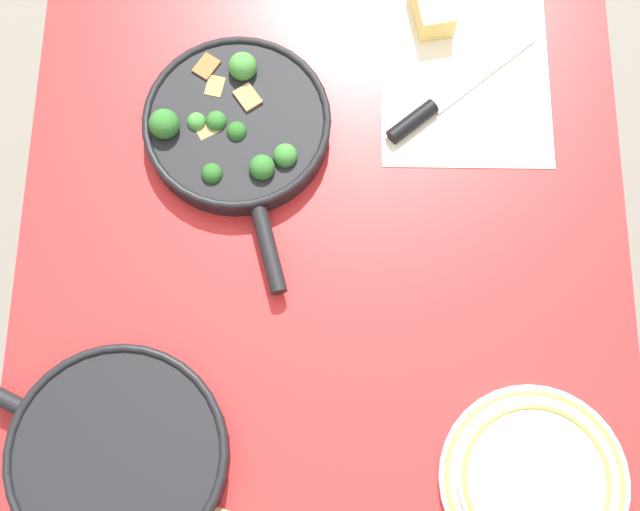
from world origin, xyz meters
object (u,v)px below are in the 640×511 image
(skillet_broccoli, at_px, (233,126))
(skillet_eggs, at_px, (114,455))
(dinner_plate_stack, at_px, (531,480))
(grater_knife, at_px, (438,100))
(cheese_block, at_px, (429,5))

(skillet_broccoli, xyz_separation_m, skillet_eggs, (-0.48, 0.14, 0.00))
(dinner_plate_stack, bearing_deg, skillet_eggs, 87.53)
(skillet_eggs, xyz_separation_m, grater_knife, (0.54, -0.45, -0.02))
(skillet_broccoli, distance_m, dinner_plate_stack, 0.66)
(cheese_block, height_order, dinner_plate_stack, cheese_block)
(cheese_block, bearing_deg, skillet_broccoli, 125.48)
(grater_knife, distance_m, cheese_block, 0.16)
(skillet_broccoli, height_order, grater_knife, skillet_broccoli)
(cheese_block, bearing_deg, dinner_plate_stack, -170.50)
(skillet_eggs, bearing_deg, grater_knife, -105.24)
(skillet_broccoli, xyz_separation_m, grater_knife, (0.05, -0.31, -0.02))
(skillet_broccoli, relative_size, cheese_block, 3.78)
(skillet_eggs, height_order, cheese_block, skillet_eggs)
(skillet_eggs, distance_m, grater_knife, 0.70)
(skillet_broccoli, bearing_deg, grater_knife, 85.01)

